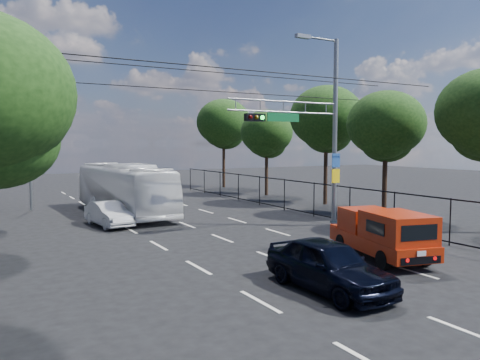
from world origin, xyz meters
TOP-DOWN VIEW (x-y plane):
  - ground at (0.00, 0.00)m, footprint 120.00×120.00m
  - lane_markings at (-0.00, 14.00)m, footprint 6.12×38.00m
  - signal_mast at (5.28, 7.99)m, footprint 6.43×0.39m
  - streetlight_left at (-6.33, 22.00)m, footprint 2.09×0.22m
  - utility_wires at (0.00, 8.83)m, footprint 22.00×5.04m
  - fence_right at (7.60, 12.17)m, footprint 0.06×34.03m
  - tree_right_b at (11.22, 9.02)m, footprint 4.50×4.50m
  - tree_right_c at (11.82, 15.02)m, footprint 5.10×5.10m
  - tree_right_d at (11.42, 22.02)m, footprint 4.32×4.32m
  - tree_right_e at (11.62, 30.02)m, footprint 5.28×5.28m
  - red_pickup at (3.45, 1.81)m, footprint 2.87×5.18m
  - navy_hatchback at (-0.77, -0.17)m, footprint 1.82×4.44m
  - white_bus at (-1.78, 17.47)m, footprint 3.23×11.12m
  - white_van at (-3.62, 13.76)m, footprint 1.81×3.93m

SIDE VIEW (x-z plane):
  - ground at x=0.00m, z-range 0.00..0.00m
  - lane_markings at x=0.00m, z-range 0.00..0.01m
  - white_van at x=-3.62m, z-range 0.00..1.25m
  - navy_hatchback at x=-0.77m, z-range 0.00..1.51m
  - red_pickup at x=3.45m, z-range 0.06..1.89m
  - fence_right at x=7.60m, z-range 0.03..2.03m
  - white_bus at x=-1.78m, z-range 0.00..3.06m
  - streetlight_left at x=-6.33m, z-range 0.40..7.48m
  - tree_right_d at x=11.42m, z-range 1.34..8.36m
  - tree_right_b at x=11.22m, z-range 1.40..8.71m
  - signal_mast at x=5.28m, z-range 0.49..9.99m
  - tree_right_c at x=11.82m, z-range 1.59..9.88m
  - tree_right_e at x=11.62m, z-range 1.65..10.23m
  - utility_wires at x=0.00m, z-range 6.86..7.60m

